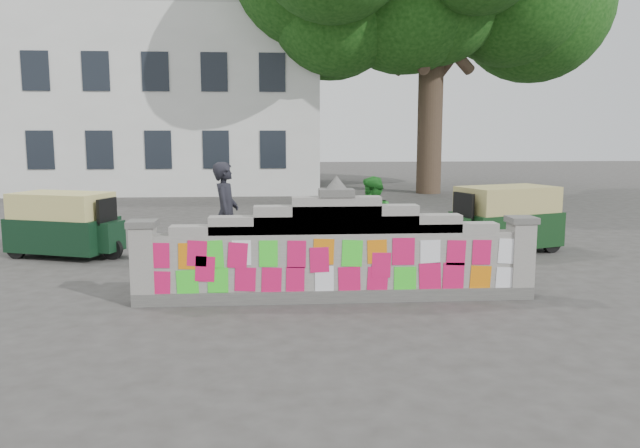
{
  "coord_description": "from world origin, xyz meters",
  "views": [
    {
      "loc": [
        -0.98,
        -9.72,
        2.66
      ],
      "look_at": [
        -0.18,
        1.0,
        1.1
      ],
      "focal_mm": 35.0,
      "sensor_mm": 36.0,
      "label": 1
    }
  ],
  "objects_px": {
    "pedestrian": "(373,224)",
    "rickshaw_left": "(65,224)",
    "cyclist_rider": "(226,228)",
    "rickshaw_right": "(504,218)",
    "cyclist_bike": "(227,249)"
  },
  "relations": [
    {
      "from": "pedestrian",
      "to": "rickshaw_left",
      "type": "distance_m",
      "value": 6.72
    },
    {
      "from": "cyclist_rider",
      "to": "rickshaw_right",
      "type": "bearing_deg",
      "value": -65.71
    },
    {
      "from": "cyclist_bike",
      "to": "pedestrian",
      "type": "xyz_separation_m",
      "value": [
        2.78,
        0.44,
        0.36
      ]
    },
    {
      "from": "cyclist_rider",
      "to": "rickshaw_right",
      "type": "relative_size",
      "value": 0.69
    },
    {
      "from": "pedestrian",
      "to": "rickshaw_right",
      "type": "bearing_deg",
      "value": 97.87
    },
    {
      "from": "pedestrian",
      "to": "cyclist_rider",
      "type": "bearing_deg",
      "value": -101.33
    },
    {
      "from": "rickshaw_right",
      "to": "rickshaw_left",
      "type": "bearing_deg",
      "value": -20.45
    },
    {
      "from": "cyclist_bike",
      "to": "rickshaw_right",
      "type": "relative_size",
      "value": 0.78
    },
    {
      "from": "cyclist_rider",
      "to": "rickshaw_left",
      "type": "relative_size",
      "value": 0.73
    },
    {
      "from": "cyclist_rider",
      "to": "pedestrian",
      "type": "relative_size",
      "value": 1.03
    },
    {
      "from": "cyclist_bike",
      "to": "cyclist_rider",
      "type": "height_order",
      "value": "cyclist_rider"
    },
    {
      "from": "cyclist_rider",
      "to": "pedestrian",
      "type": "bearing_deg",
      "value": -76.67
    },
    {
      "from": "rickshaw_right",
      "to": "pedestrian",
      "type": "bearing_deg",
      "value": 8.83
    },
    {
      "from": "cyclist_bike",
      "to": "rickshaw_left",
      "type": "distance_m",
      "value": 4.37
    },
    {
      "from": "pedestrian",
      "to": "rickshaw_left",
      "type": "relative_size",
      "value": 0.71
    }
  ]
}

